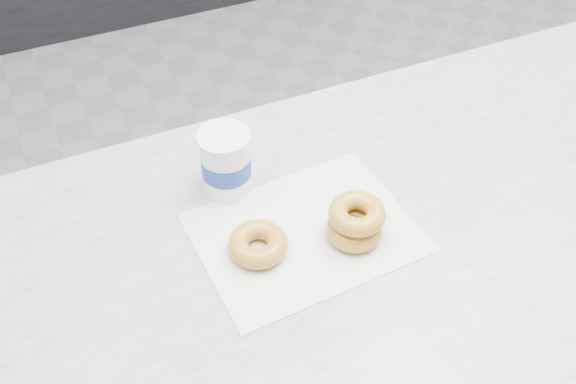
# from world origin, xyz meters

# --- Properties ---
(ground) EXTENTS (5.00, 5.00, 0.00)m
(ground) POSITION_xyz_m (0.00, 0.00, 0.00)
(ground) COLOR gray
(ground) RESTS_ON ground
(counter) EXTENTS (3.06, 0.76, 0.90)m
(counter) POSITION_xyz_m (0.00, -0.60, 0.45)
(counter) COLOR #333335
(counter) RESTS_ON ground
(wax_paper) EXTENTS (0.35, 0.28, 0.00)m
(wax_paper) POSITION_xyz_m (-0.21, -0.56, 0.90)
(wax_paper) COLOR silver
(wax_paper) RESTS_ON counter
(donut_single) EXTENTS (0.10, 0.10, 0.03)m
(donut_single) POSITION_xyz_m (-0.29, -0.56, 0.92)
(donut_single) COLOR gold
(donut_single) RESTS_ON wax_paper
(donut_stack) EXTENTS (0.11, 0.11, 0.06)m
(donut_stack) POSITION_xyz_m (-0.14, -0.60, 0.93)
(donut_stack) COLOR gold
(donut_stack) RESTS_ON wax_paper
(coffee_cup) EXTENTS (0.09, 0.09, 0.12)m
(coffee_cup) POSITION_xyz_m (-0.29, -0.41, 0.96)
(coffee_cup) COLOR white
(coffee_cup) RESTS_ON counter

